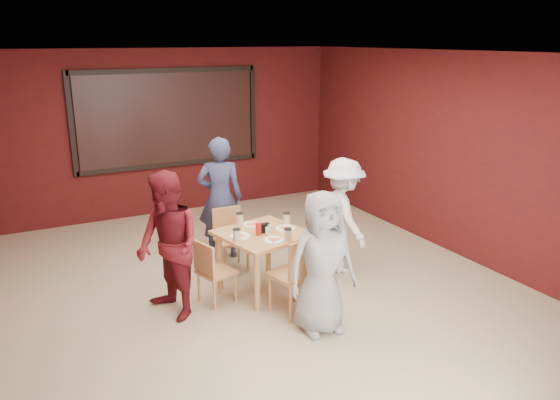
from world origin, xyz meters
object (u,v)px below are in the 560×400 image
chair_front (297,271)px  chair_left (212,269)px  dining_table (263,240)px  chair_back (230,235)px  chair_right (312,241)px  diner_back (220,198)px  diner_left (168,246)px  diner_right (343,216)px  diner_front (322,263)px

chair_front → chair_left: chair_front is taller
dining_table → chair_back: bearing=96.3°
chair_right → diner_back: 1.44m
chair_right → diner_back: size_ratio=0.49×
chair_front → chair_right: (0.67, 0.82, -0.05)m
diner_left → diner_right: 2.36m
diner_front → chair_back: bearing=101.3°
chair_front → diner_back: 2.01m
chair_left → chair_right: 1.41m
diner_right → dining_table: bearing=99.0°
diner_front → diner_back: 2.38m
chair_front → diner_back: (-0.12, 1.98, 0.33)m
chair_front → diner_back: size_ratio=0.54×
dining_table → diner_front: bearing=-83.5°
chair_back → diner_right: size_ratio=0.54×
dining_table → diner_right: diner_right is taller
diner_back → diner_left: 1.75m
chair_front → chair_left: bearing=137.7°
chair_right → diner_front: (-0.60, -1.22, 0.29)m
diner_right → diner_back: bearing=52.0°
dining_table → chair_left: (-0.68, -0.06, -0.22)m
chair_back → chair_left: chair_back is taller
chair_front → diner_left: size_ratio=0.56×
chair_back → chair_right: size_ratio=0.97×
dining_table → chair_front: size_ratio=1.22×
dining_table → chair_left: size_ratio=1.46×
chair_left → diner_back: (0.62, 1.30, 0.42)m
diner_front → diner_left: size_ratio=0.93×
chair_left → diner_left: size_ratio=0.47×
diner_front → diner_left: diner_left is taller
chair_front → chair_left: 1.00m
dining_table → chair_right: dining_table is taller
chair_front → chair_left: (-0.74, 0.67, -0.08)m
chair_left → diner_back: size_ratio=0.45×
diner_front → diner_back: (-0.18, 2.37, 0.09)m
chair_back → diner_back: (0.04, 0.41, 0.39)m
diner_right → diner_front: bearing=144.3°
chair_left → chair_right: bearing=6.1°
chair_left → diner_left: (-0.50, -0.05, 0.38)m
diner_front → diner_back: bearing=99.3°
chair_left → chair_right: (1.41, 0.15, 0.04)m
dining_table → diner_left: 1.19m
dining_table → chair_right: (0.73, 0.09, -0.18)m
chair_right → dining_table: bearing=-172.9°
diner_left → chair_right: bearing=82.7°
chair_back → diner_front: (0.22, -1.96, 0.30)m
dining_table → diner_front: (0.13, -1.13, 0.10)m
chair_right → chair_back: bearing=138.1°
chair_front → diner_front: diner_front is taller
diner_back → chair_right: bearing=145.2°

